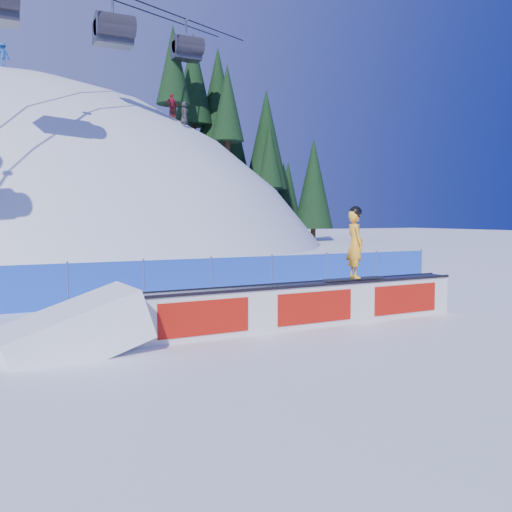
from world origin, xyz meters
name	(u,v)px	position (x,y,z in m)	size (l,w,h in m)	color
ground	(158,339)	(0.00, 0.00, 0.00)	(160.00, 160.00, 0.00)	white
snow_hill	(16,450)	(0.00, 42.00, -18.00)	(64.00, 64.00, 64.00)	white
treeline	(245,137)	(21.83, 41.07, 10.31)	(19.89, 11.88, 21.45)	#2F1F13
safety_fence	(107,284)	(0.00, 4.50, 0.60)	(22.05, 0.05, 1.30)	blue
rail_box	(309,305)	(3.35, -0.20, 0.47)	(8.02, 0.84, 0.96)	silver
snow_ramp	(74,352)	(-1.65, -0.38, 0.00)	(2.38, 1.58, 0.89)	white
snowboarder	(355,243)	(4.62, -0.15, 1.79)	(1.62, 0.64, 1.68)	black
distant_skiers	(67,83)	(3.22, 30.44, 11.52)	(16.25, 9.50, 5.77)	black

